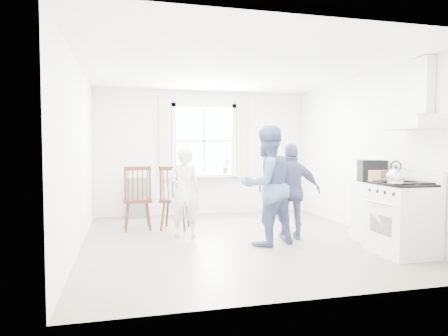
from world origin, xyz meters
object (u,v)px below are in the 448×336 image
person_right (292,191)px  gas_stove (403,218)px  stereo_stack (372,171)px  low_cabinet (375,212)px  windsor_chair_b (173,191)px  person_left (184,192)px  windsor_chair_a (138,191)px  person_mid (267,185)px

person_right → gas_stove: bearing=146.5°
stereo_stack → person_right: (-1.11, 0.42, -0.32)m
low_cabinet → windsor_chair_b: 3.23m
person_left → stereo_stack: bearing=168.7°
low_cabinet → gas_stove: bearing=-95.7°
windsor_chair_a → person_right: size_ratio=0.75×
gas_stove → person_mid: (-1.55, 0.94, 0.38)m
low_cabinet → person_mid: size_ratio=0.52×
gas_stove → windsor_chair_a: (-3.34, 2.38, 0.19)m
gas_stove → person_right: 1.60m
low_cabinet → person_right: (-1.13, 0.48, 0.29)m
low_cabinet → windsor_chair_b: (-2.82, 1.56, 0.23)m
windsor_chair_b → person_right: (1.69, -1.08, 0.06)m
windsor_chair_a → person_left: bearing=-41.4°
person_mid → stereo_stack: bearing=155.7°
person_left → person_mid: 1.37m
windsor_chair_b → person_left: size_ratio=0.78×
low_cabinet → stereo_stack: stereo_stack is taller
gas_stove → person_mid: person_mid is taller
gas_stove → windsor_chair_b: (-2.75, 2.26, 0.19)m
gas_stove → person_mid: 1.85m
windsor_chair_a → person_mid: size_ratio=0.64×
windsor_chair_b → person_left: bearing=-77.4°
windsor_chair_b → person_right: 2.01m
person_left → gas_stove: bearing=155.4°
person_left → person_mid: (1.09, -0.82, 0.16)m
windsor_chair_a → person_left: person_left is taller
gas_stove → stereo_stack: 0.96m
windsor_chair_a → person_right: (2.29, -1.20, 0.06)m
windsor_chair_a → person_mid: 2.30m
windsor_chair_a → windsor_chair_b: size_ratio=1.00×
person_mid → low_cabinet: bearing=153.7°
gas_stove → person_mid: bearing=148.7°
windsor_chair_a → windsor_chair_b: 0.61m
gas_stove → windsor_chair_a: gas_stove is taller
low_cabinet → person_left: 2.92m
windsor_chair_b → person_right: size_ratio=0.75×
windsor_chair_b → person_mid: 1.79m
windsor_chair_b → person_mid: size_ratio=0.64×
gas_stove → windsor_chair_a: bearing=144.6°
person_left → person_right: person_right is taller
windsor_chair_b → person_left: 0.51m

